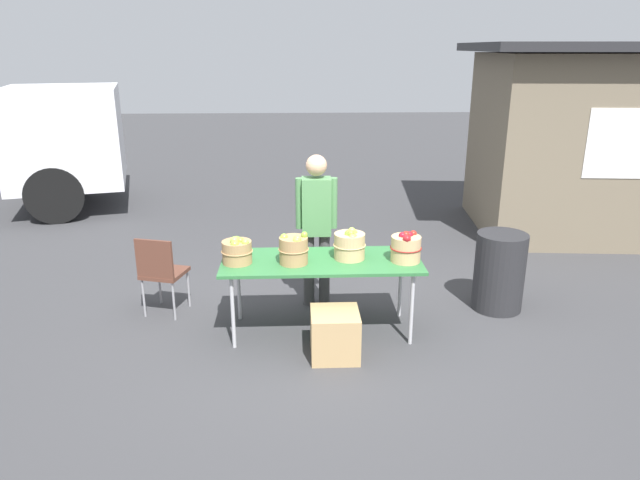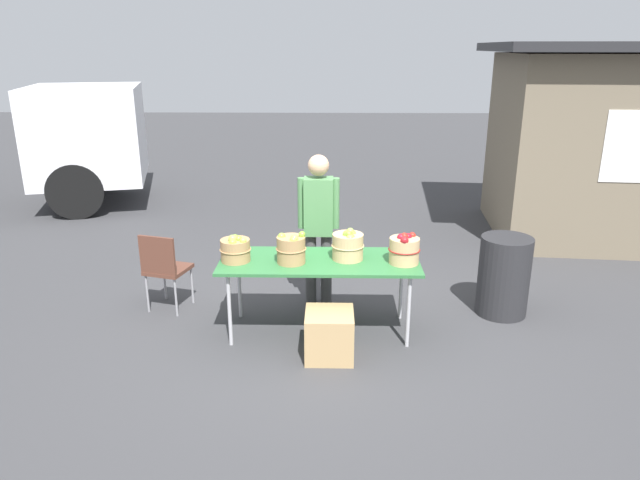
# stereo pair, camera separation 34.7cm
# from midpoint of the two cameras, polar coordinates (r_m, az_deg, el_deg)

# --- Properties ---
(ground_plane) EXTENTS (40.00, 40.00, 0.00)m
(ground_plane) POSITION_cam_midpoint_polar(r_m,az_deg,el_deg) (5.82, -1.60, -8.93)
(ground_plane) COLOR #38383A
(market_table) EXTENTS (1.90, 0.76, 0.75)m
(market_table) POSITION_cam_midpoint_polar(r_m,az_deg,el_deg) (5.53, -1.66, -2.43)
(market_table) COLOR #2D6B38
(market_table) RESTS_ON ground
(apple_basket_green_0) EXTENTS (0.30, 0.30, 0.27)m
(apple_basket_green_0) POSITION_cam_midpoint_polar(r_m,az_deg,el_deg) (5.48, -9.99, -1.05)
(apple_basket_green_0) COLOR #A87F51
(apple_basket_green_0) RESTS_ON market_table
(apple_basket_green_1) EXTENTS (0.29, 0.29, 0.30)m
(apple_basket_green_1) POSITION_cam_midpoint_polar(r_m,az_deg,el_deg) (5.39, -4.46, -0.96)
(apple_basket_green_1) COLOR #A87F51
(apple_basket_green_1) RESTS_ON market_table
(apple_basket_green_2) EXTENTS (0.31, 0.31, 0.30)m
(apple_basket_green_2) POSITION_cam_midpoint_polar(r_m,az_deg,el_deg) (5.50, 1.15, -0.48)
(apple_basket_green_2) COLOR tan
(apple_basket_green_2) RESTS_ON market_table
(apple_basket_red_0) EXTENTS (0.30, 0.30, 0.30)m
(apple_basket_red_0) POSITION_cam_midpoint_polar(r_m,az_deg,el_deg) (5.47, 6.68, -0.74)
(apple_basket_red_0) COLOR tan
(apple_basket_red_0) RESTS_ON market_table
(vendor_adult) EXTENTS (0.44, 0.22, 1.64)m
(vendor_adult) POSITION_cam_midpoint_polar(r_m,az_deg,el_deg) (6.05, -1.99, 2.07)
(vendor_adult) COLOR #3F3F3F
(vendor_adult) RESTS_ON ground
(food_kiosk) EXTENTS (3.74, 3.20, 2.74)m
(food_kiosk) POSITION_cam_midpoint_polar(r_m,az_deg,el_deg) (9.48, 23.87, 9.11)
(food_kiosk) COLOR #726651
(food_kiosk) RESTS_ON ground
(folding_chair) EXTENTS (0.49, 0.49, 0.86)m
(folding_chair) POSITION_cam_midpoint_polar(r_m,az_deg,el_deg) (6.21, -16.98, -2.79)
(folding_chair) COLOR brown
(folding_chair) RESTS_ON ground
(trash_barrel) EXTENTS (0.53, 0.53, 0.84)m
(trash_barrel) POSITION_cam_midpoint_polar(r_m,az_deg,el_deg) (6.36, 15.78, -3.03)
(trash_barrel) COLOR #262628
(trash_barrel) RESTS_ON ground
(produce_crate) EXTENTS (0.43, 0.43, 0.43)m
(produce_crate) POSITION_cam_midpoint_polar(r_m,az_deg,el_deg) (5.28, -0.43, -9.31)
(produce_crate) COLOR tan
(produce_crate) RESTS_ON ground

